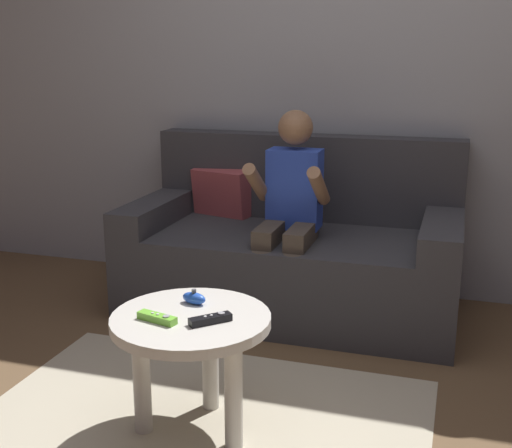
% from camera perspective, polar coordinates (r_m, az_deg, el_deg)
% --- Properties ---
extents(wall_back, '(5.09, 0.05, 2.50)m').
position_cam_1_polar(wall_back, '(3.51, 8.35, 14.28)').
color(wall_back, '#999EA8').
rests_on(wall_back, ground).
extents(couch, '(1.61, 0.80, 0.85)m').
position_cam_1_polar(couch, '(3.31, 3.20, -2.39)').
color(couch, '#38383D').
rests_on(couch, ground).
extents(person_seated_on_couch, '(0.35, 0.43, 1.01)m').
position_cam_1_polar(person_seated_on_couch, '(3.06, 2.94, 1.53)').
color(person_seated_on_couch, '#4C4238').
rests_on(person_seated_on_couch, ground).
extents(coffee_table, '(0.53, 0.53, 0.43)m').
position_cam_1_polar(coffee_table, '(2.22, -5.57, -9.83)').
color(coffee_table, beige).
rests_on(coffee_table, ground).
extents(area_rug, '(1.58, 1.21, 0.01)m').
position_cam_1_polar(area_rug, '(2.37, -5.43, -17.43)').
color(area_rug, '#BCB299').
rests_on(area_rug, ground).
extents(game_remote_black_near_edge, '(0.12, 0.12, 0.03)m').
position_cam_1_polar(game_remote_black_near_edge, '(2.11, -3.98, -8.27)').
color(game_remote_black_near_edge, black).
rests_on(game_remote_black_near_edge, coffee_table).
extents(nunchuk_blue, '(0.10, 0.06, 0.05)m').
position_cam_1_polar(nunchuk_blue, '(2.27, -5.41, -6.43)').
color(nunchuk_blue, blue).
rests_on(nunchuk_blue, coffee_table).
extents(game_remote_lime_far_corner, '(0.14, 0.07, 0.03)m').
position_cam_1_polar(game_remote_lime_far_corner, '(2.14, -8.59, -8.08)').
color(game_remote_lime_far_corner, '#72C638').
rests_on(game_remote_lime_far_corner, coffee_table).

